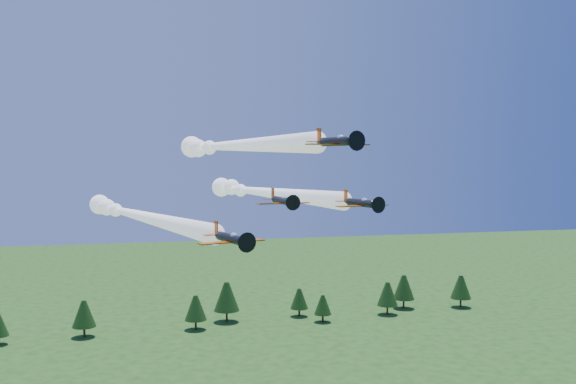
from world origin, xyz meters
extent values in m
cylinder|color=black|center=(1.39, -7.66, 50.75)|extent=(2.38, 5.58, 1.02)
cone|color=black|center=(2.20, -10.77, 50.75)|extent=(1.22, 1.15, 1.02)
cone|color=black|center=(2.36, -11.36, 50.75)|extent=(0.55, 0.56, 0.45)
cylinder|color=black|center=(2.40, -11.53, 50.75)|extent=(2.08, 0.58, 2.14)
cube|color=#BC4805|center=(1.49, -8.05, 50.42)|extent=(7.65, 3.24, 0.12)
cube|color=#BC4805|center=(0.47, -4.16, 50.80)|extent=(3.08, 1.59, 0.07)
cube|color=#BC4805|center=(0.45, -4.06, 51.62)|extent=(0.33, 0.96, 1.48)
ellipsoid|color=#94C1E5|center=(1.62, -8.55, 51.16)|extent=(1.02, 1.37, 0.64)
sphere|color=white|center=(-8.22, 29.11, 50.75)|extent=(2.30, 2.30, 2.30)
sphere|color=white|center=(-9.44, 33.75, 50.75)|extent=(3.00, 3.00, 3.00)
sphere|color=white|center=(-10.65, 38.39, 50.75)|extent=(3.70, 3.70, 3.70)
cylinder|color=black|center=(-9.70, -3.17, 39.86)|extent=(2.72, 5.76, 1.06)
cone|color=black|center=(-8.70, -6.34, 39.86)|extent=(1.29, 1.23, 1.06)
cone|color=black|center=(-8.51, -6.95, 39.86)|extent=(0.59, 0.59, 0.47)
cylinder|color=black|center=(-8.46, -7.12, 39.86)|extent=(2.13, 0.71, 2.22)
cube|color=#BC4805|center=(-9.57, -3.57, 39.52)|extent=(7.89, 3.71, 0.13)
cube|color=#BC4805|center=(-10.83, 0.41, 39.91)|extent=(3.19, 1.78, 0.07)
cube|color=#BC4805|center=(-10.86, 0.51, 40.75)|extent=(0.39, 0.99, 1.53)
ellipsoid|color=#94C1E5|center=(-9.41, -4.07, 40.28)|extent=(1.11, 1.44, 0.66)
sphere|color=white|center=(-23.22, 39.76, 39.86)|extent=(2.30, 2.30, 2.30)
sphere|color=white|center=(-24.95, 45.25, 39.86)|extent=(3.00, 3.00, 3.00)
sphere|color=white|center=(-26.68, 50.75, 39.86)|extent=(3.70, 3.70, 3.70)
cylinder|color=black|center=(8.32, 3.56, 43.10)|extent=(2.32, 5.47, 1.00)
cone|color=black|center=(9.12, 0.51, 43.10)|extent=(1.19, 1.12, 1.00)
cone|color=black|center=(9.27, -0.07, 43.10)|extent=(0.54, 0.55, 0.44)
cylinder|color=black|center=(9.31, -0.23, 43.10)|extent=(2.04, 0.57, 2.10)
cube|color=#BC4805|center=(8.42, 3.17, 42.78)|extent=(7.49, 3.16, 0.12)
cube|color=#BC4805|center=(7.43, 6.99, 43.15)|extent=(3.02, 1.55, 0.07)
cube|color=#BC4805|center=(7.41, 7.08, 43.95)|extent=(0.33, 0.94, 1.45)
ellipsoid|color=#94C1E5|center=(8.55, 2.69, 43.50)|extent=(1.00, 1.34, 0.62)
sphere|color=white|center=(-1.32, 40.63, 43.10)|extent=(2.30, 2.30, 2.30)
sphere|color=white|center=(-2.54, 45.33, 43.10)|extent=(3.00, 3.00, 3.00)
sphere|color=white|center=(-3.76, 50.02, 43.10)|extent=(3.70, 3.70, 3.70)
cylinder|color=black|center=(-1.31, 7.12, 43.31)|extent=(1.72, 5.30, 0.97)
cone|color=black|center=(-0.87, 4.10, 43.31)|extent=(1.08, 1.00, 0.97)
cone|color=black|center=(-0.78, 3.53, 43.31)|extent=(0.48, 0.49, 0.43)
cylinder|color=black|center=(-0.76, 3.37, 43.31)|extent=(2.01, 0.33, 2.03)
cube|color=#BC4805|center=(-1.25, 6.73, 43.00)|extent=(7.26, 2.33, 0.12)
cube|color=#BC4805|center=(-1.81, 10.51, 43.36)|extent=(2.89, 1.22, 0.07)
cube|color=#BC4805|center=(-1.82, 10.61, 44.13)|extent=(0.22, 0.92, 1.40)
ellipsoid|color=#94C1E5|center=(-1.18, 6.26, 43.70)|extent=(0.86, 1.25, 0.60)
cylinder|color=#382314|center=(33.63, 105.82, 1.13)|extent=(0.60, 0.60, 2.26)
cone|color=#1B3610|center=(33.63, 105.82, 5.18)|extent=(5.18, 5.18, 5.82)
cylinder|color=#382314|center=(-3.91, 106.11, 1.37)|extent=(0.60, 0.60, 2.74)
cone|color=#1B3610|center=(-3.91, 106.11, 6.27)|extent=(6.27, 6.27, 7.05)
cylinder|color=#382314|center=(82.79, 113.37, 1.47)|extent=(0.60, 0.60, 2.93)
cone|color=#1B3610|center=(82.79, 113.37, 6.70)|extent=(6.70, 6.70, 7.53)
cylinder|color=#382314|center=(28.49, 113.99, 1.21)|extent=(0.60, 0.60, 2.41)
cone|color=#1B3610|center=(28.49, 113.99, 5.51)|extent=(5.51, 5.51, 6.20)
cylinder|color=#382314|center=(64.02, 116.22, 1.52)|extent=(0.60, 0.60, 3.04)
cone|color=#1B3610|center=(64.02, 116.22, 6.95)|extent=(6.95, 6.95, 7.81)
cylinder|color=#382314|center=(55.79, 109.85, 1.42)|extent=(0.60, 0.60, 2.83)
cone|color=#1B3610|center=(55.79, 109.85, 6.48)|extent=(6.48, 6.48, 7.29)
cylinder|color=#382314|center=(-34.19, 105.65, 1.40)|extent=(0.60, 0.60, 2.81)
cone|color=#1B3610|center=(-34.19, 105.65, 6.42)|extent=(6.42, 6.42, 7.22)
cylinder|color=#382314|center=(5.87, 112.77, 1.66)|extent=(0.60, 0.60, 3.32)
cone|color=#1B3610|center=(5.87, 112.77, 7.59)|extent=(7.59, 7.59, 8.54)
camera|label=1|loc=(-20.04, -74.86, 49.07)|focal=40.00mm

